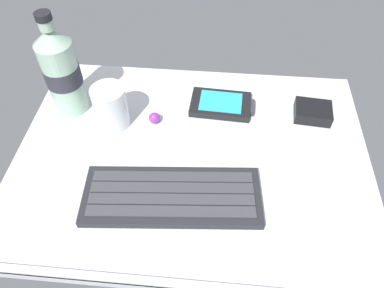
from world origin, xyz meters
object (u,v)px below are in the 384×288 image
object	(u,v)px
keyboard	(172,196)
handheld_device	(221,104)
juice_cup	(111,108)
water_bottle	(62,71)
trackball_mouse	(154,118)
charger_block	(313,112)

from	to	relation	value
keyboard	handheld_device	world-z (taller)	keyboard
juice_cup	water_bottle	world-z (taller)	water_bottle
juice_cup	water_bottle	size ratio (longest dim) A/B	0.41
keyboard	water_bottle	bearing A→B (deg)	138.75
trackball_mouse	juice_cup	bearing A→B (deg)	-173.60
charger_block	handheld_device	bearing A→B (deg)	176.71
keyboard	charger_block	xyz separation A→B (cm)	(25.24, 21.44, 0.39)
water_bottle	charger_block	distance (cm)	48.65
water_bottle	keyboard	bearing A→B (deg)	-41.25
water_bottle	trackball_mouse	distance (cm)	19.13
keyboard	juice_cup	distance (cm)	21.27
handheld_device	charger_block	xyz separation A→B (cm)	(18.00, -1.04, 0.47)
juice_cup	trackball_mouse	world-z (taller)	juice_cup
keyboard	handheld_device	size ratio (longest dim) A/B	2.27
handheld_device	water_bottle	xyz separation A→B (cm)	(-29.99, -2.53, 8.28)
keyboard	trackball_mouse	size ratio (longest dim) A/B	13.53
water_bottle	trackball_mouse	xyz separation A→B (cm)	(17.19, -2.85, -7.91)
juice_cup	keyboard	bearing A→B (deg)	-50.44
keyboard	water_bottle	distance (cm)	31.35
keyboard	handheld_device	bearing A→B (deg)	72.13
keyboard	charger_block	distance (cm)	33.12
handheld_device	trackball_mouse	distance (cm)	13.90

